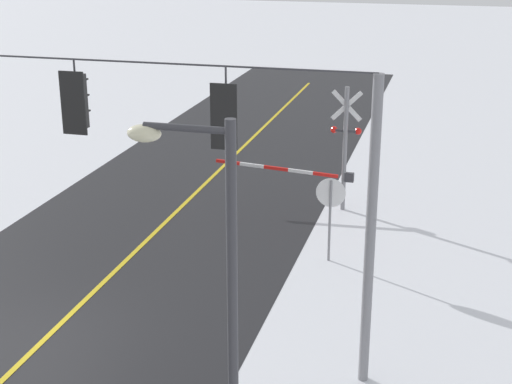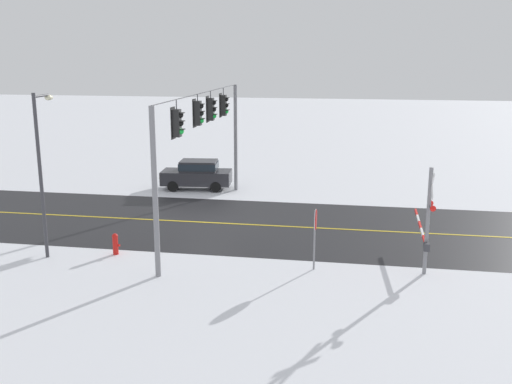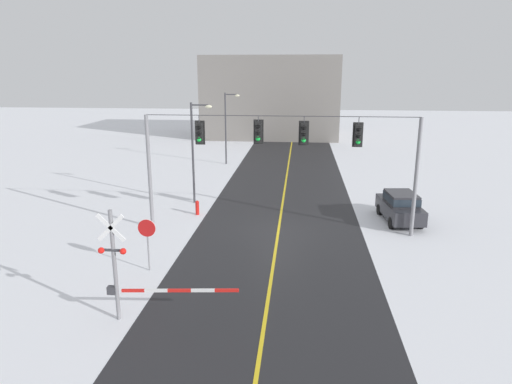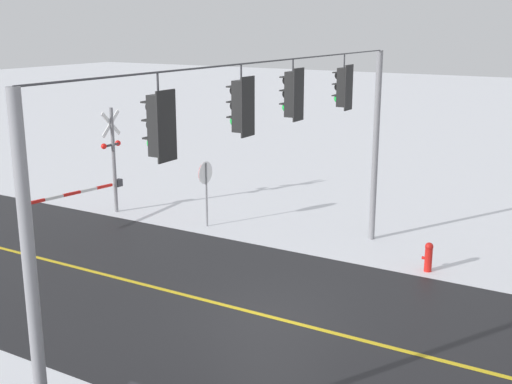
{
  "view_description": "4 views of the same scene",
  "coord_description": "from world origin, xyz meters",
  "px_view_note": "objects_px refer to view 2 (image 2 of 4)",
  "views": [
    {
      "loc": [
        -8.34,
        13.42,
        8.63
      ],
      "look_at": [
        -3.94,
        -3.11,
        2.68
      ],
      "focal_mm": 53.62,
      "sensor_mm": 36.0,
      "label": 1
    },
    {
      "loc": [
        -26.07,
        -6.92,
        7.94
      ],
      "look_at": [
        -2.66,
        -2.88,
        2.26
      ],
      "focal_mm": 40.77,
      "sensor_mm": 36.0,
      "label": 2
    },
    {
      "loc": [
        1.09,
        -23.47,
        8.44
      ],
      "look_at": [
        -1.12,
        -1.05,
        2.45
      ],
      "focal_mm": 32.16,
      "sensor_mm": 36.0,
      "label": 3
    },
    {
      "loc": [
        12.89,
        7.26,
        7.02
      ],
      "look_at": [
        -2.43,
        -1.8,
        2.4
      ],
      "focal_mm": 45.76,
      "sensor_mm": 36.0,
      "label": 4
    }
  ],
  "objects_px": {
    "parked_car_charcoal": "(197,173)",
    "streetlamp_near": "(42,160)",
    "railroad_crossing": "(427,219)",
    "fire_hydrant": "(115,243)",
    "stop_sign": "(315,226)"
  },
  "relations": [
    {
      "from": "stop_sign",
      "to": "railroad_crossing",
      "type": "xyz_separation_m",
      "value": [
        0.66,
        -4.06,
        0.25
      ]
    },
    {
      "from": "parked_car_charcoal",
      "to": "streetlamp_near",
      "type": "height_order",
      "value": "streetlamp_near"
    },
    {
      "from": "streetlamp_near",
      "to": "fire_hydrant",
      "type": "distance_m",
      "value": 4.34
    },
    {
      "from": "railroad_crossing",
      "to": "fire_hydrant",
      "type": "distance_m",
      "value": 12.22
    },
    {
      "from": "parked_car_charcoal",
      "to": "fire_hydrant",
      "type": "distance_m",
      "value": 11.88
    },
    {
      "from": "stop_sign",
      "to": "parked_car_charcoal",
      "type": "relative_size",
      "value": 0.54
    },
    {
      "from": "railroad_crossing",
      "to": "streetlamp_near",
      "type": "height_order",
      "value": "streetlamp_near"
    },
    {
      "from": "streetlamp_near",
      "to": "fire_hydrant",
      "type": "xyz_separation_m",
      "value": [
        0.56,
        -2.57,
        -3.45
      ]
    },
    {
      "from": "railroad_crossing",
      "to": "streetlamp_near",
      "type": "relative_size",
      "value": 0.73
    },
    {
      "from": "stop_sign",
      "to": "railroad_crossing",
      "type": "height_order",
      "value": "railroad_crossing"
    },
    {
      "from": "stop_sign",
      "to": "fire_hydrant",
      "type": "bearing_deg",
      "value": 87.75
    },
    {
      "from": "railroad_crossing",
      "to": "parked_car_charcoal",
      "type": "bearing_deg",
      "value": 46.06
    },
    {
      "from": "stop_sign",
      "to": "railroad_crossing",
      "type": "distance_m",
      "value": 4.12
    },
    {
      "from": "parked_car_charcoal",
      "to": "streetlamp_near",
      "type": "relative_size",
      "value": 0.66
    },
    {
      "from": "parked_car_charcoal",
      "to": "stop_sign",
      "type": "bearing_deg",
      "value": -147.02
    }
  ]
}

